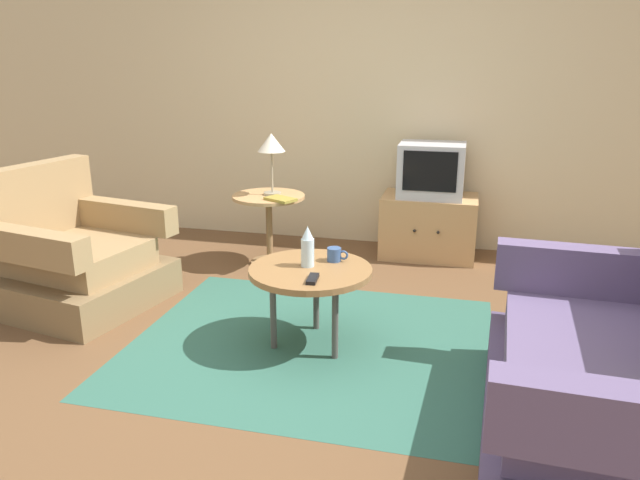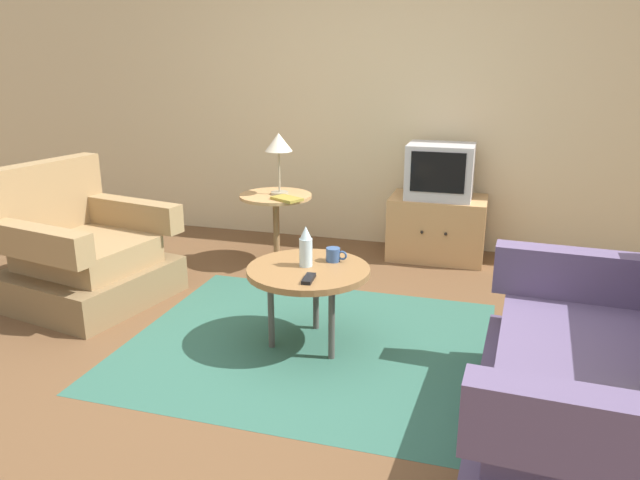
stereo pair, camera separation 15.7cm
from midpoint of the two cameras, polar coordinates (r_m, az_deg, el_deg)
ground_plane at (r=3.41m, az=-1.41°, el=-10.69°), size 16.00×16.00×0.00m
back_wall at (r=5.22m, az=6.37°, el=14.36°), size 9.00×0.12×2.70m
area_rug at (r=3.52m, az=0.23°, el=-9.75°), size 2.03×1.76×0.00m
armchair at (r=4.32m, az=-20.60°, el=-1.43°), size 1.05×1.07×0.90m
couch at (r=2.77m, az=26.95°, el=-12.82°), size 0.97×1.59×0.88m
coffee_table at (r=3.35m, az=0.21°, el=-3.25°), size 0.68×0.68×0.46m
side_table at (r=4.71m, az=-3.22°, el=2.50°), size 0.56×0.56×0.56m
tv_stand at (r=4.99m, az=11.85°, el=1.15°), size 0.75×0.50×0.50m
television at (r=4.87m, az=12.17°, el=6.36°), size 0.51×0.40×0.43m
table_lamp at (r=4.61m, az=-2.94°, el=8.89°), size 0.21×0.21×0.47m
vase at (r=3.33m, az=-0.00°, el=-0.68°), size 0.07×0.07×0.23m
mug at (r=3.43m, az=2.60°, el=-1.40°), size 0.12×0.08×0.08m
tv_remote_dark at (r=3.15m, az=0.35°, el=-3.68°), size 0.06×0.14×0.02m
book at (r=4.49m, az=-2.15°, el=3.90°), size 0.26×0.23×0.02m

